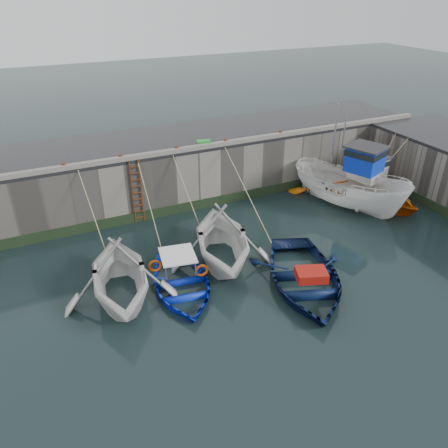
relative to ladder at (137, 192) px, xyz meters
name	(u,v)px	position (x,y,z in m)	size (l,w,h in m)	color
ground	(281,341)	(2.00, -9.91, -1.59)	(120.00, 120.00, 0.00)	black
quay_back	(161,169)	(2.00, 2.59, -0.09)	(30.00, 5.00, 3.00)	slate
road_back	(159,140)	(2.00, 2.59, 1.49)	(30.00, 5.00, 0.16)	black
kerb_back	(173,151)	(2.00, 0.24, 1.67)	(30.00, 0.30, 0.20)	slate
algae_back	(178,209)	(2.00, 0.05, -1.34)	(30.00, 0.08, 0.50)	black
ladder	(137,192)	(0.00, 0.00, 0.00)	(0.51, 0.08, 3.20)	#3F1E0F
boat_near_white	(122,297)	(-2.21, -5.42, -1.59)	(4.41, 5.11, 2.69)	silver
boat_near_white_rope	(101,245)	(-2.21, -1.42, -1.59)	(0.04, 3.97, 3.10)	tan
boat_near_blue	(182,289)	(-0.01, -5.90, -1.59)	(3.24, 4.54, 0.94)	#0D2BD0
boat_near_blue_rope	(150,237)	(-0.01, -1.66, -1.59)	(0.04, 4.35, 3.10)	tan
boat_near_blacktrim	(222,260)	(2.19, -4.79, -1.59)	(4.60, 5.33, 2.81)	silver
boat_near_blacktrim_rope	(190,222)	(2.19, -1.10, -1.59)	(0.04, 3.52, 3.10)	tan
boat_near_navy	(303,284)	(4.39, -7.66, -1.59)	(3.99, 5.59, 1.16)	#09173C
boat_near_navy_rope	(243,226)	(4.39, -2.54, -1.59)	(0.04, 5.85, 3.10)	tan
boat_far_white	(350,188)	(10.31, -2.97, -0.54)	(4.61, 6.89, 5.49)	white
boat_far_orange	(355,187)	(11.51, -2.08, -1.09)	(6.85, 8.45, 4.54)	orange
fish_crate	(204,143)	(3.70, 0.57, 1.71)	(0.67, 0.42, 0.28)	#1A922A
bollard_a	(64,166)	(-3.00, 0.34, 1.71)	(0.18, 0.18, 0.28)	#3F1E0F
bollard_b	(121,157)	(-0.50, 0.34, 1.71)	(0.18, 0.18, 0.28)	#3F1E0F
bollard_c	(177,149)	(2.20, 0.34, 1.71)	(0.18, 0.18, 0.28)	#3F1E0F
bollard_d	(226,142)	(4.80, 0.34, 1.71)	(0.18, 0.18, 0.28)	#3F1E0F
bollard_e	(280,133)	(8.00, 0.34, 1.71)	(0.18, 0.18, 0.28)	#3F1E0F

